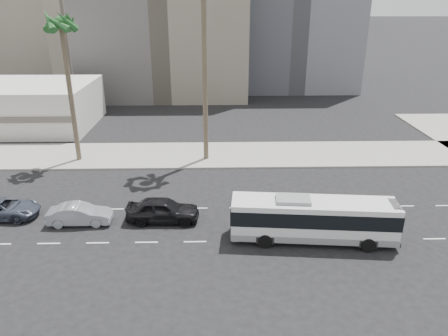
{
  "coord_description": "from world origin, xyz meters",
  "views": [
    {
      "loc": [
        -4.72,
        -22.56,
        14.02
      ],
      "look_at": [
        -4.12,
        4.0,
        3.31
      ],
      "focal_mm": 33.85,
      "sensor_mm": 36.0,
      "label": 1
    }
  ],
  "objects_px": {
    "city_bus": "(313,218)",
    "car_b": "(80,214)",
    "car_a": "(163,210)",
    "palm_mid": "(61,26)",
    "car_c": "(3,208)"
  },
  "relations": [
    {
      "from": "city_bus",
      "to": "car_b",
      "type": "relative_size",
      "value": 2.45
    },
    {
      "from": "car_a",
      "to": "palm_mid",
      "type": "xyz_separation_m",
      "value": [
        -9.06,
        11.65,
        11.07
      ]
    },
    {
      "from": "car_a",
      "to": "palm_mid",
      "type": "bearing_deg",
      "value": 39.32
    },
    {
      "from": "car_b",
      "to": "car_c",
      "type": "bearing_deg",
      "value": 78.14
    },
    {
      "from": "car_a",
      "to": "car_b",
      "type": "height_order",
      "value": "car_a"
    },
    {
      "from": "city_bus",
      "to": "car_b",
      "type": "bearing_deg",
      "value": 176.35
    },
    {
      "from": "city_bus",
      "to": "car_b",
      "type": "height_order",
      "value": "city_bus"
    },
    {
      "from": "car_c",
      "to": "palm_mid",
      "type": "distance_m",
      "value": 15.75
    },
    {
      "from": "city_bus",
      "to": "car_a",
      "type": "distance_m",
      "value": 9.9
    },
    {
      "from": "city_bus",
      "to": "car_c",
      "type": "bearing_deg",
      "value": 176.02
    },
    {
      "from": "car_b",
      "to": "car_a",
      "type": "bearing_deg",
      "value": -89.18
    },
    {
      "from": "car_c",
      "to": "car_a",
      "type": "bearing_deg",
      "value": -92.0
    },
    {
      "from": "city_bus",
      "to": "car_a",
      "type": "height_order",
      "value": "city_bus"
    },
    {
      "from": "car_c",
      "to": "car_b",
      "type": "bearing_deg",
      "value": -98.3
    },
    {
      "from": "car_a",
      "to": "car_b",
      "type": "xyz_separation_m",
      "value": [
        -5.5,
        -0.23,
        -0.14
      ]
    }
  ]
}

